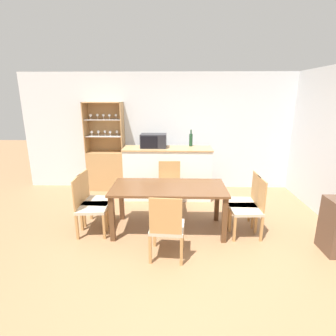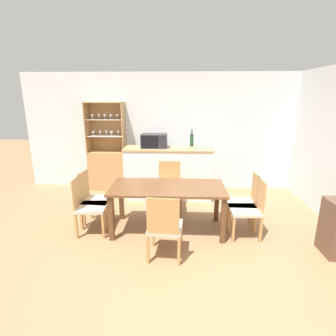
{
  "view_description": "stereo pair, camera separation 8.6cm",
  "coord_description": "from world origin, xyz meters",
  "px_view_note": "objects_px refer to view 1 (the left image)",
  "views": [
    {
      "loc": [
        -0.02,
        -3.21,
        2.07
      ],
      "look_at": [
        -0.14,
        1.25,
        0.83
      ],
      "focal_mm": 28.0,
      "sensor_mm": 36.0,
      "label": 1
    },
    {
      "loc": [
        0.07,
        -3.21,
        2.07
      ],
      "look_at": [
        -0.14,
        1.25,
        0.83
      ],
      "focal_mm": 28.0,
      "sensor_mm": 36.0,
      "label": 2
    }
  ],
  "objects_px": {
    "dining_chair_head_far": "(169,187)",
    "microwave": "(153,141)",
    "dining_chair_side_right_near": "(249,208)",
    "dining_chair_side_left_far": "(94,200)",
    "display_cabinet": "(107,164)",
    "dining_table": "(169,192)",
    "dining_chair_side_right_far": "(245,201)",
    "dining_chair_side_left_near": "(89,206)",
    "wine_bottle": "(191,140)",
    "dining_chair_head_near": "(167,227)"
  },
  "relations": [
    {
      "from": "dining_chair_side_left_far",
      "to": "display_cabinet",
      "type": "bearing_deg",
      "value": -168.93
    },
    {
      "from": "dining_chair_head_far",
      "to": "display_cabinet",
      "type": "bearing_deg",
      "value": -39.86
    },
    {
      "from": "dining_chair_side_right_near",
      "to": "dining_chair_head_near",
      "type": "bearing_deg",
      "value": 115.07
    },
    {
      "from": "dining_chair_side_right_far",
      "to": "wine_bottle",
      "type": "xyz_separation_m",
      "value": [
        -0.79,
        1.45,
        0.75
      ]
    },
    {
      "from": "display_cabinet",
      "to": "dining_chair_side_left_far",
      "type": "bearing_deg",
      "value": -82.52
    },
    {
      "from": "dining_chair_side_right_far",
      "to": "wine_bottle",
      "type": "relative_size",
      "value": 2.65
    },
    {
      "from": "dining_chair_head_near",
      "to": "microwave",
      "type": "xyz_separation_m",
      "value": [
        -0.33,
        2.16,
        0.75
      ]
    },
    {
      "from": "dining_table",
      "to": "dining_chair_side_left_far",
      "type": "height_order",
      "value": "dining_chair_side_left_far"
    },
    {
      "from": "dining_table",
      "to": "dining_chair_head_near",
      "type": "relative_size",
      "value": 1.94
    },
    {
      "from": "display_cabinet",
      "to": "dining_chair_side_left_near",
      "type": "bearing_deg",
      "value": -83.46
    },
    {
      "from": "dining_chair_head_far",
      "to": "dining_chair_side_right_near",
      "type": "xyz_separation_m",
      "value": [
        1.21,
        -0.87,
        0.0
      ]
    },
    {
      "from": "dining_chair_side_right_far",
      "to": "dining_chair_side_right_near",
      "type": "xyz_separation_m",
      "value": [
        -0.0,
        -0.24,
        0.0
      ]
    },
    {
      "from": "dining_table",
      "to": "dining_chair_side_left_near",
      "type": "relative_size",
      "value": 1.94
    },
    {
      "from": "dining_chair_head_far",
      "to": "dining_chair_side_right_near",
      "type": "height_order",
      "value": "same"
    },
    {
      "from": "display_cabinet",
      "to": "dining_chair_head_far",
      "type": "height_order",
      "value": "display_cabinet"
    },
    {
      "from": "dining_table",
      "to": "dining_chair_side_right_near",
      "type": "distance_m",
      "value": 1.23
    },
    {
      "from": "dining_chair_head_far",
      "to": "microwave",
      "type": "height_order",
      "value": "microwave"
    },
    {
      "from": "wine_bottle",
      "to": "dining_chair_side_right_far",
      "type": "bearing_deg",
      "value": -61.49
    },
    {
      "from": "display_cabinet",
      "to": "dining_chair_side_left_far",
      "type": "distance_m",
      "value": 1.76
    },
    {
      "from": "dining_chair_head_near",
      "to": "dining_chair_side_right_near",
      "type": "relative_size",
      "value": 1.0
    },
    {
      "from": "dining_chair_side_right_far",
      "to": "wine_bottle",
      "type": "bearing_deg",
      "value": 29.76
    },
    {
      "from": "dining_chair_side_right_near",
      "to": "wine_bottle",
      "type": "relative_size",
      "value": 2.65
    },
    {
      "from": "dining_table",
      "to": "dining_chair_side_left_near",
      "type": "height_order",
      "value": "dining_chair_side_left_near"
    },
    {
      "from": "dining_chair_side_left_far",
      "to": "dining_chair_side_left_near",
      "type": "bearing_deg",
      "value": 3.59
    },
    {
      "from": "dining_table",
      "to": "dining_chair_side_right_far",
      "type": "xyz_separation_m",
      "value": [
        1.21,
        0.12,
        -0.19
      ]
    },
    {
      "from": "display_cabinet",
      "to": "dining_chair_side_left_near",
      "type": "height_order",
      "value": "display_cabinet"
    },
    {
      "from": "dining_chair_side_right_far",
      "to": "wine_bottle",
      "type": "height_order",
      "value": "wine_bottle"
    },
    {
      "from": "dining_chair_head_far",
      "to": "dining_chair_side_right_near",
      "type": "bearing_deg",
      "value": 142.44
    },
    {
      "from": "dining_chair_side_left_far",
      "to": "microwave",
      "type": "xyz_separation_m",
      "value": [
        0.87,
        1.28,
        0.75
      ]
    },
    {
      "from": "dining_table",
      "to": "wine_bottle",
      "type": "distance_m",
      "value": 1.72
    },
    {
      "from": "dining_chair_side_left_near",
      "to": "microwave",
      "type": "height_order",
      "value": "microwave"
    },
    {
      "from": "display_cabinet",
      "to": "dining_chair_side_right_far",
      "type": "bearing_deg",
      "value": -33.46
    },
    {
      "from": "display_cabinet",
      "to": "dining_chair_side_left_near",
      "type": "xyz_separation_m",
      "value": [
        0.23,
        -1.99,
        -0.14
      ]
    },
    {
      "from": "dining_chair_side_left_near",
      "to": "dining_chair_side_right_near",
      "type": "relative_size",
      "value": 1.0
    },
    {
      "from": "dining_chair_head_near",
      "to": "dining_table",
      "type": "bearing_deg",
      "value": 93.7
    },
    {
      "from": "dining_chair_side_right_near",
      "to": "microwave",
      "type": "xyz_separation_m",
      "value": [
        -1.54,
        1.53,
        0.75
      ]
    },
    {
      "from": "dining_chair_side_left_far",
      "to": "wine_bottle",
      "type": "distance_m",
      "value": 2.3
    },
    {
      "from": "dining_chair_side_right_far",
      "to": "microwave",
      "type": "relative_size",
      "value": 1.76
    },
    {
      "from": "display_cabinet",
      "to": "wine_bottle",
      "type": "relative_size",
      "value": 5.7
    },
    {
      "from": "dining_chair_side_left_near",
      "to": "wine_bottle",
      "type": "bearing_deg",
      "value": 132.42
    },
    {
      "from": "dining_chair_side_right_near",
      "to": "wine_bottle",
      "type": "distance_m",
      "value": 2.01
    },
    {
      "from": "display_cabinet",
      "to": "dining_chair_head_near",
      "type": "height_order",
      "value": "display_cabinet"
    },
    {
      "from": "dining_chair_side_right_far",
      "to": "dining_chair_head_far",
      "type": "relative_size",
      "value": 1.0
    },
    {
      "from": "wine_bottle",
      "to": "dining_chair_head_far",
      "type": "bearing_deg",
      "value": -117.17
    },
    {
      "from": "dining_chair_head_near",
      "to": "wine_bottle",
      "type": "bearing_deg",
      "value": 83.6
    },
    {
      "from": "display_cabinet",
      "to": "microwave",
      "type": "xyz_separation_m",
      "value": [
        1.1,
        -0.46,
        0.61
      ]
    },
    {
      "from": "dining_chair_head_far",
      "to": "microwave",
      "type": "distance_m",
      "value": 1.05
    },
    {
      "from": "dining_chair_head_far",
      "to": "wine_bottle",
      "type": "xyz_separation_m",
      "value": [
        0.42,
        0.82,
        0.75
      ]
    },
    {
      "from": "dining_table",
      "to": "microwave",
      "type": "xyz_separation_m",
      "value": [
        -0.34,
        1.41,
        0.56
      ]
    },
    {
      "from": "dining_chair_side_left_near",
      "to": "dining_chair_head_far",
      "type": "xyz_separation_m",
      "value": [
        1.2,
        0.87,
        0.0
      ]
    }
  ]
}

